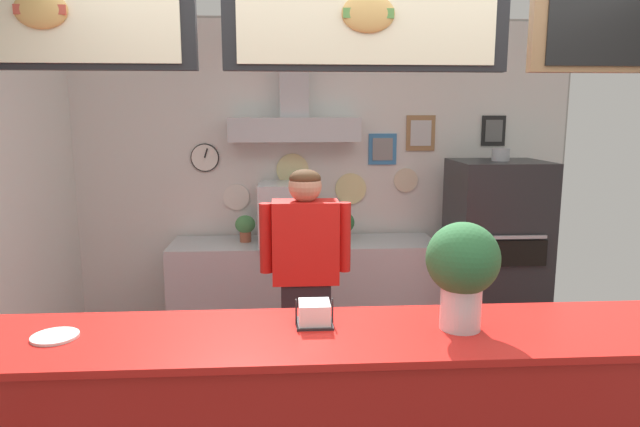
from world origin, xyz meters
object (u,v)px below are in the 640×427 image
(shop_worker, at_px, (306,285))
(espresso_machine, at_px, (286,214))
(potted_basil, at_px, (342,224))
(pizza_oven, at_px, (495,258))
(napkin_holder, at_px, (314,314))
(basil_vase, at_px, (462,269))
(potted_sage, at_px, (245,226))
(condiment_plate, at_px, (55,336))

(shop_worker, distance_m, espresso_machine, 1.16)
(shop_worker, height_order, potted_basil, shop_worker)
(pizza_oven, distance_m, napkin_holder, 2.68)
(espresso_machine, height_order, basil_vase, basil_vase)
(shop_worker, bearing_deg, pizza_oven, -150.41)
(pizza_oven, xyz_separation_m, potted_sage, (-2.05, 0.28, 0.24))
(napkin_holder, bearing_deg, espresso_machine, 92.74)
(condiment_plate, height_order, napkin_holder, napkin_holder)
(pizza_oven, bearing_deg, potted_basil, 167.62)
(espresso_machine, bearing_deg, condiment_plate, -110.95)
(potted_basil, bearing_deg, shop_worker, -106.72)
(espresso_machine, height_order, potted_basil, espresso_machine)
(potted_sage, height_order, condiment_plate, potted_sage)
(condiment_plate, bearing_deg, potted_basil, 60.46)
(condiment_plate, bearing_deg, potted_sage, 76.66)
(condiment_plate, bearing_deg, napkin_holder, 4.42)
(shop_worker, relative_size, napkin_holder, 10.14)
(pizza_oven, relative_size, potted_basil, 6.69)
(napkin_holder, bearing_deg, potted_basil, 81.41)
(pizza_oven, distance_m, condiment_plate, 3.45)
(potted_basil, bearing_deg, pizza_oven, -12.38)
(basil_vase, bearing_deg, potted_sage, 112.96)
(espresso_machine, xyz_separation_m, napkin_holder, (0.11, -2.34, -0.02))
(condiment_plate, bearing_deg, basil_vase, -0.13)
(shop_worker, bearing_deg, condiment_plate, 51.21)
(pizza_oven, xyz_separation_m, napkin_holder, (-1.60, -2.12, 0.34))
(basil_vase, distance_m, napkin_holder, 0.64)
(napkin_holder, bearing_deg, potted_sage, 100.64)
(espresso_machine, xyz_separation_m, basil_vase, (0.71, -2.42, 0.19))
(potted_basil, relative_size, condiment_plate, 1.40)
(pizza_oven, xyz_separation_m, espresso_machine, (-1.71, 0.22, 0.35))
(condiment_plate, distance_m, napkin_holder, 1.04)
(potted_basil, xyz_separation_m, napkin_holder, (-0.36, -2.39, 0.08))
(potted_sage, bearing_deg, napkin_holder, -79.36)
(shop_worker, xyz_separation_m, napkin_holder, (-0.01, -1.22, 0.25))
(basil_vase, bearing_deg, napkin_holder, 172.05)
(shop_worker, distance_m, potted_sage, 1.28)
(espresso_machine, distance_m, condiment_plate, 2.59)
(potted_basil, height_order, napkin_holder, napkin_holder)
(pizza_oven, bearing_deg, condiment_plate, -140.19)
(pizza_oven, xyz_separation_m, condiment_plate, (-2.64, -2.20, 0.30))
(potted_basil, bearing_deg, potted_sage, 179.41)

